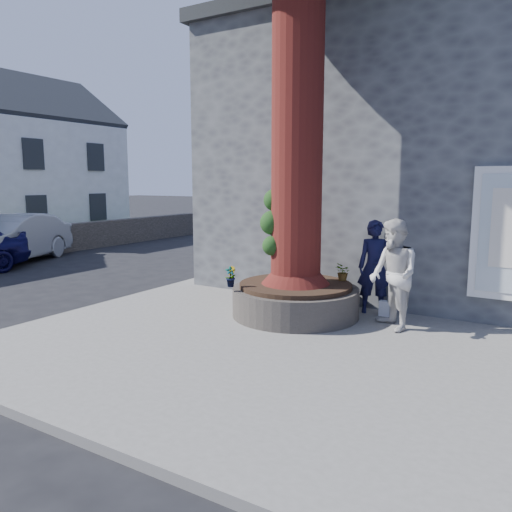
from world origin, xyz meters
The scene contains 14 objects.
ground centered at (0.00, 0.00, 0.00)m, with size 120.00×120.00×0.00m, color black.
pavement centered at (1.50, 1.00, 0.06)m, with size 9.00×8.00×0.12m, color slate.
yellow_line centered at (-3.05, 1.00, 0.00)m, with size 0.10×30.00×0.01m, color yellow.
stone_shop centered at (2.50, 7.20, 3.16)m, with size 10.30×8.30×6.30m.
planter centered at (0.80, 2.00, 0.41)m, with size 2.30×2.30×0.60m.
cottage_far centered at (-16.50, 8.00, 3.79)m, with size 7.30×7.40×8.75m.
man centered at (1.96, 2.95, 0.99)m, with size 0.63×0.42×1.73m, color #121334.
woman centered at (2.55, 2.08, 1.04)m, with size 0.89×0.70×1.84m, color silver.
shopping_bag centered at (2.22, 2.81, 0.26)m, with size 0.20×0.12×0.28m, color white.
car_silver centered at (-9.78, 3.21, 0.77)m, with size 1.62×4.66×1.54m, color gray.
plant_a centered at (-0.05, 1.15, 0.90)m, with size 0.19×0.13×0.36m, color gray.
plant_b centered at (-0.05, 1.15, 0.90)m, with size 0.20×0.19×0.36m, color gray.
plant_c centered at (-0.05, 2.85, 0.91)m, with size 0.21×0.21×0.38m, color gray.
plant_d centered at (1.45, 2.67, 0.89)m, with size 0.30×0.27×0.33m, color gray.
Camera 1 is at (4.81, -5.96, 2.56)m, focal length 35.00 mm.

